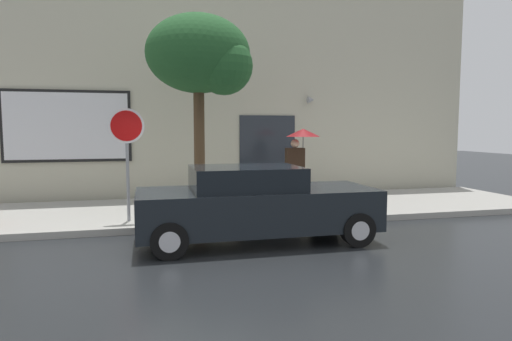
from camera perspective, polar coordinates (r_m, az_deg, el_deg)
ground_plane at (r=8.65m, az=-8.74°, el=-9.29°), size 60.00×60.00×0.00m
sidewalk at (r=11.56m, az=-10.07°, el=-5.22°), size 20.00×4.00×0.15m
building_facade at (r=13.92m, az=-11.09°, el=10.62°), size 20.00×0.67×7.00m
parked_car at (r=8.58m, az=-0.07°, el=-4.37°), size 4.53×1.84×1.47m
pedestrian_with_umbrella at (r=12.35m, az=5.65°, el=3.25°), size 0.96×0.94×2.04m
street_tree at (r=10.87m, az=-6.74°, el=14.13°), size 2.46×2.10×4.72m
stop_sign at (r=10.08m, az=-16.19°, el=3.53°), size 0.76×0.10×2.47m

